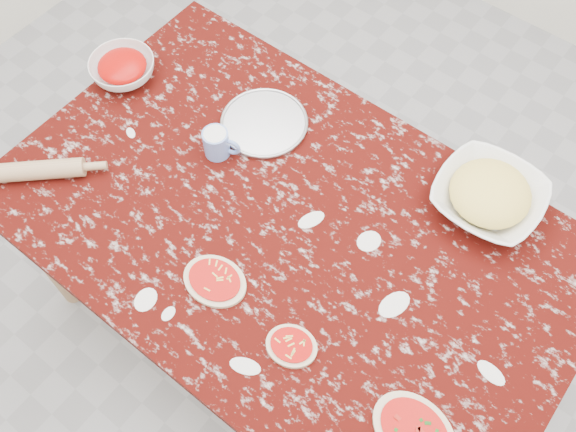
# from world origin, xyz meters

# --- Properties ---
(ground) EXTENTS (4.00, 4.00, 0.00)m
(ground) POSITION_xyz_m (0.00, 0.00, 0.00)
(ground) COLOR gray
(worktable) EXTENTS (1.60, 1.00, 0.75)m
(worktable) POSITION_xyz_m (0.00, 0.00, 0.67)
(worktable) COLOR #320604
(worktable) RESTS_ON ground
(pizza_tray) EXTENTS (0.32, 0.32, 0.01)m
(pizza_tray) POSITION_xyz_m (-0.27, 0.23, 0.76)
(pizza_tray) COLOR #B2B2B7
(pizza_tray) RESTS_ON worktable
(sauce_bowl) EXTENTS (0.26, 0.26, 0.06)m
(sauce_bowl) POSITION_xyz_m (-0.74, 0.11, 0.78)
(sauce_bowl) COLOR white
(sauce_bowl) RESTS_ON worktable
(cheese_bowl) EXTENTS (0.30, 0.30, 0.07)m
(cheese_bowl) POSITION_xyz_m (0.39, 0.39, 0.79)
(cheese_bowl) COLOR white
(cheese_bowl) RESTS_ON worktable
(flour_mug) EXTENTS (0.11, 0.08, 0.09)m
(flour_mug) POSITION_xyz_m (-0.31, 0.07, 0.80)
(flour_mug) COLOR #6D8CD9
(flour_mug) RESTS_ON worktable
(pizza_left) EXTENTS (0.19, 0.15, 0.02)m
(pizza_left) POSITION_xyz_m (-0.05, -0.25, 0.76)
(pizza_left) COLOR beige
(pizza_left) RESTS_ON worktable
(pizza_mid) EXTENTS (0.15, 0.14, 0.02)m
(pizza_mid) POSITION_xyz_m (0.22, -0.27, 0.76)
(pizza_mid) COLOR beige
(pizza_mid) RESTS_ON worktable
(pizza_right) EXTENTS (0.22, 0.17, 0.02)m
(pizza_right) POSITION_xyz_m (0.56, -0.25, 0.76)
(pizza_right) COLOR beige
(pizza_right) RESTS_ON worktable
(rolling_pin) EXTENTS (0.24, 0.23, 0.06)m
(rolling_pin) POSITION_xyz_m (-0.66, -0.31, 0.78)
(rolling_pin) COLOR tan
(rolling_pin) RESTS_ON worktable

